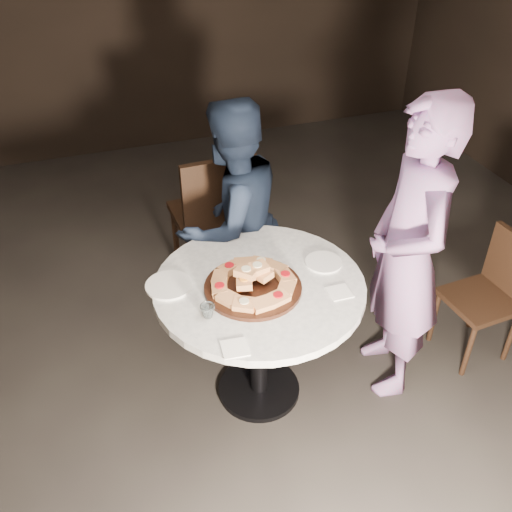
{
  "coord_description": "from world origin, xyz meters",
  "views": [
    {
      "loc": [
        -0.71,
        -2.0,
        2.53
      ],
      "look_at": [
        0.02,
        0.11,
        0.91
      ],
      "focal_mm": 40.0,
      "sensor_mm": 36.0,
      "label": 1
    }
  ],
  "objects_px": {
    "serving_board": "(253,287)",
    "chair_right": "(493,289)",
    "table": "(259,306)",
    "water_glass": "(208,311)",
    "chair_far": "(215,212)",
    "diner_navy": "(231,223)",
    "diner_teal": "(407,256)",
    "focaccia_pile": "(252,280)"
  },
  "relations": [
    {
      "from": "serving_board",
      "to": "chair_far",
      "type": "relative_size",
      "value": 0.46
    },
    {
      "from": "serving_board",
      "to": "chair_far",
      "type": "xyz_separation_m",
      "value": [
        0.09,
        1.05,
        -0.2
      ]
    },
    {
      "from": "serving_board",
      "to": "focaccia_pile",
      "type": "height_order",
      "value": "focaccia_pile"
    },
    {
      "from": "chair_far",
      "to": "chair_right",
      "type": "height_order",
      "value": "chair_far"
    },
    {
      "from": "table",
      "to": "chair_far",
      "type": "distance_m",
      "value": 1.02
    },
    {
      "from": "diner_navy",
      "to": "table",
      "type": "bearing_deg",
      "value": 61.13
    },
    {
      "from": "water_glass",
      "to": "chair_right",
      "type": "distance_m",
      "value": 1.73
    },
    {
      "from": "serving_board",
      "to": "table",
      "type": "bearing_deg",
      "value": 37.35
    },
    {
      "from": "focaccia_pile",
      "to": "table",
      "type": "bearing_deg",
      "value": 32.65
    },
    {
      "from": "focaccia_pile",
      "to": "water_glass",
      "type": "xyz_separation_m",
      "value": [
        -0.26,
        -0.12,
        -0.02
      ]
    },
    {
      "from": "water_glass",
      "to": "diner_teal",
      "type": "height_order",
      "value": "diner_teal"
    },
    {
      "from": "water_glass",
      "to": "chair_far",
      "type": "distance_m",
      "value": 1.24
    },
    {
      "from": "table",
      "to": "diner_teal",
      "type": "bearing_deg",
      "value": -7.93
    },
    {
      "from": "water_glass",
      "to": "diner_navy",
      "type": "height_order",
      "value": "diner_navy"
    },
    {
      "from": "chair_right",
      "to": "diner_navy",
      "type": "distance_m",
      "value": 1.56
    },
    {
      "from": "water_glass",
      "to": "chair_far",
      "type": "height_order",
      "value": "chair_far"
    },
    {
      "from": "chair_right",
      "to": "diner_teal",
      "type": "bearing_deg",
      "value": -93.53
    },
    {
      "from": "chair_right",
      "to": "focaccia_pile",
      "type": "bearing_deg",
      "value": -96.81
    },
    {
      "from": "table",
      "to": "chair_right",
      "type": "relative_size",
      "value": 1.38
    },
    {
      "from": "table",
      "to": "serving_board",
      "type": "height_order",
      "value": "serving_board"
    },
    {
      "from": "water_glass",
      "to": "diner_teal",
      "type": "distance_m",
      "value": 1.05
    },
    {
      "from": "table",
      "to": "chair_far",
      "type": "bearing_deg",
      "value": 87.18
    },
    {
      "from": "water_glass",
      "to": "chair_right",
      "type": "relative_size",
      "value": 0.09
    },
    {
      "from": "diner_teal",
      "to": "water_glass",
      "type": "bearing_deg",
      "value": -75.83
    },
    {
      "from": "focaccia_pile",
      "to": "diner_teal",
      "type": "height_order",
      "value": "diner_teal"
    },
    {
      "from": "diner_teal",
      "to": "focaccia_pile",
      "type": "bearing_deg",
      "value": -83.79
    },
    {
      "from": "serving_board",
      "to": "diner_teal",
      "type": "relative_size",
      "value": 0.28
    },
    {
      "from": "chair_far",
      "to": "chair_right",
      "type": "xyz_separation_m",
      "value": [
        1.34,
        -1.12,
        -0.14
      ]
    },
    {
      "from": "chair_far",
      "to": "diner_teal",
      "type": "bearing_deg",
      "value": 119.43
    },
    {
      "from": "serving_board",
      "to": "water_glass",
      "type": "distance_m",
      "value": 0.28
    },
    {
      "from": "serving_board",
      "to": "focaccia_pile",
      "type": "distance_m",
      "value": 0.04
    },
    {
      "from": "table",
      "to": "focaccia_pile",
      "type": "distance_m",
      "value": 0.21
    },
    {
      "from": "diner_navy",
      "to": "water_glass",
      "type": "bearing_deg",
      "value": 41.35
    },
    {
      "from": "table",
      "to": "diner_teal",
      "type": "distance_m",
      "value": 0.79
    },
    {
      "from": "focaccia_pile",
      "to": "chair_right",
      "type": "distance_m",
      "value": 1.49
    },
    {
      "from": "diner_navy",
      "to": "diner_teal",
      "type": "height_order",
      "value": "diner_teal"
    },
    {
      "from": "table",
      "to": "water_glass",
      "type": "distance_m",
      "value": 0.38
    },
    {
      "from": "water_glass",
      "to": "diner_navy",
      "type": "relative_size",
      "value": 0.05
    },
    {
      "from": "water_glass",
      "to": "diner_teal",
      "type": "relative_size",
      "value": 0.04
    },
    {
      "from": "table",
      "to": "focaccia_pile",
      "type": "bearing_deg",
      "value": -147.35
    },
    {
      "from": "serving_board",
      "to": "chair_far",
      "type": "distance_m",
      "value": 1.08
    },
    {
      "from": "serving_board",
      "to": "chair_right",
      "type": "relative_size",
      "value": 0.61
    }
  ]
}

